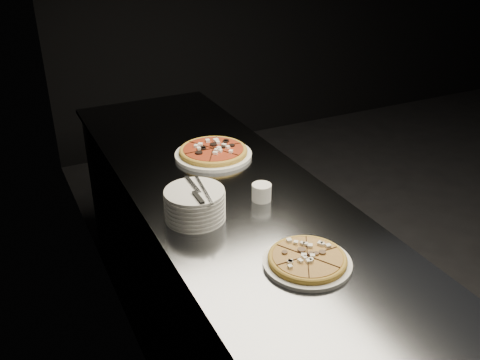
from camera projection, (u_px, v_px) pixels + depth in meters
name	position (u px, v px, depth m)	size (l,w,h in m)	color
wall_left	(127.00, 85.00, 1.77)	(0.02, 5.00, 2.80)	black
counter	(230.00, 281.00, 2.35)	(0.74, 2.44, 0.92)	slate
pizza_mushroom	(307.00, 260.00, 1.68)	(0.28, 0.28, 0.03)	white
pizza_tomato	(213.00, 152.00, 2.40)	(0.35, 0.35, 0.04)	white
plate_stack	(195.00, 204.00, 1.91)	(0.22, 0.22, 0.11)	white
cutlery	(198.00, 191.00, 1.88)	(0.09, 0.23, 0.01)	silver
ramekin	(262.00, 192.00, 2.04)	(0.08, 0.08, 0.07)	white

